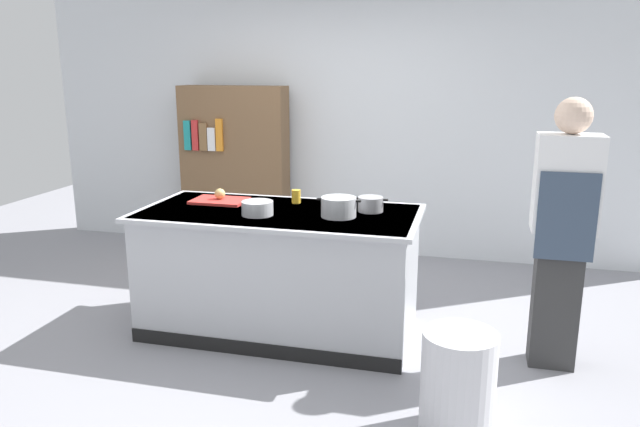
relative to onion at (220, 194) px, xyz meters
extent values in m
plane|color=gray|center=(0.52, -0.18, -0.96)|extent=(10.00, 10.00, 0.00)
cube|color=silver|center=(0.52, 1.92, 0.54)|extent=(6.40, 0.12, 3.00)
cube|color=#B7BABF|center=(0.52, -0.18, -0.51)|extent=(1.90, 0.90, 0.90)
cube|color=#B7BABF|center=(0.52, -0.18, -0.08)|extent=(1.98, 0.98, 0.03)
cube|color=black|center=(0.52, -0.64, -0.91)|extent=(1.90, 0.01, 0.10)
cube|color=red|center=(0.00, -0.01, -0.05)|extent=(0.40, 0.28, 0.02)
sphere|color=tan|center=(0.00, 0.00, 0.00)|extent=(0.08, 0.08, 0.08)
cylinder|color=#B7BABF|center=(0.97, -0.23, 0.01)|extent=(0.24, 0.24, 0.13)
cube|color=black|center=(0.83, -0.23, 0.05)|extent=(0.04, 0.02, 0.01)
cube|color=black|center=(1.10, -0.23, 0.05)|extent=(0.04, 0.02, 0.01)
cylinder|color=#99999E|center=(1.15, -0.03, -0.01)|extent=(0.18, 0.18, 0.10)
cube|color=black|center=(1.05, -0.03, 0.03)|extent=(0.04, 0.02, 0.01)
cube|color=black|center=(1.26, -0.03, 0.03)|extent=(0.04, 0.02, 0.01)
cylinder|color=#B7BABF|center=(0.42, -0.32, -0.01)|extent=(0.22, 0.22, 0.10)
cylinder|color=yellow|center=(0.57, 0.10, -0.01)|extent=(0.07, 0.07, 0.10)
cylinder|color=silver|center=(1.82, -1.17, -0.68)|extent=(0.39, 0.39, 0.57)
cube|color=#323232|center=(2.39, -0.24, -0.51)|extent=(0.28, 0.20, 0.90)
cube|color=white|center=(2.39, -0.24, 0.24)|extent=(0.38, 0.24, 0.60)
sphere|color=beige|center=(2.39, -0.24, 0.65)|extent=(0.22, 0.22, 0.22)
cube|color=#38475B|center=(2.39, -0.37, 0.06)|extent=(0.34, 0.02, 0.54)
cube|color=brown|center=(-0.54, 1.62, -0.11)|extent=(1.10, 0.28, 1.70)
cube|color=teal|center=(-0.98, 1.46, 0.25)|extent=(0.07, 0.03, 0.30)
cube|color=red|center=(-0.89, 1.46, 0.25)|extent=(0.06, 0.03, 0.30)
cube|color=brown|center=(-0.80, 1.46, 0.24)|extent=(0.08, 0.03, 0.28)
cube|color=white|center=(-0.72, 1.46, 0.22)|extent=(0.08, 0.03, 0.23)
cube|color=orange|center=(-0.63, 1.46, 0.26)|extent=(0.07, 0.03, 0.32)
camera|label=1|loc=(1.83, -4.11, 0.94)|focal=33.88mm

